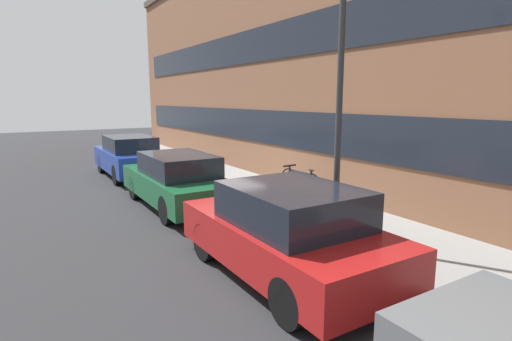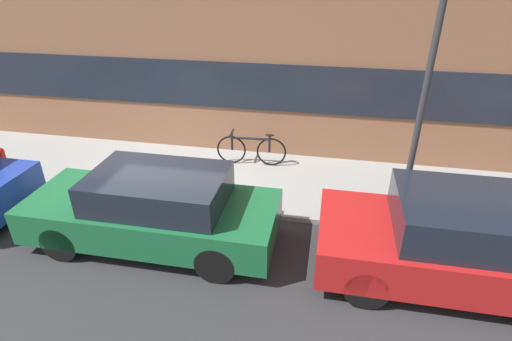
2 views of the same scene
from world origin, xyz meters
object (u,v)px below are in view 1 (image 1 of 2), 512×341
Objects in this scene: fire_hydrant at (173,162)px; bicycle at (300,182)px; parked_car_red at (288,232)px; parked_car_blue at (130,156)px; parked_car_green at (177,180)px; lamp_post at (340,83)px.

fire_hydrant is 5.50m from bicycle.
bicycle is at bearing -39.94° from parked_car_red.
parked_car_blue is 0.95× the size of parked_car_green.
lamp_post reaches higher than parked_car_blue.
bicycle is at bearing -108.41° from parked_car_green.
parked_car_red is 9.05m from fire_hydrant.
fire_hydrant is 0.16× the size of lamp_post.
parked_car_blue is 2.44× the size of bicycle.
parked_car_green is at bearing -18.51° from fire_hydrant.
lamp_post is at bearing 0.09° from fire_hydrant.
parked_car_blue is at bearing 0.00° from parked_car_red.
bicycle is (5.24, 1.69, 0.03)m from fire_hydrant.
parked_car_blue is 9.42m from parked_car_red.
lamp_post is (4.24, 1.42, 2.28)m from parked_car_green.
parked_car_green is at bearing 0.00° from parked_car_red.
parked_car_blue is 1.04× the size of parked_car_red.
fire_hydrant is at bearing -8.95° from parked_car_red.
parked_car_green is 5.02m from lamp_post.
parked_car_blue is at bearing 25.10° from bicycle.
fire_hydrant is (0.48, 1.41, -0.25)m from parked_car_blue.
parked_car_red is 0.83× the size of lamp_post.
parked_car_red is (9.42, 0.00, -0.01)m from parked_car_blue.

